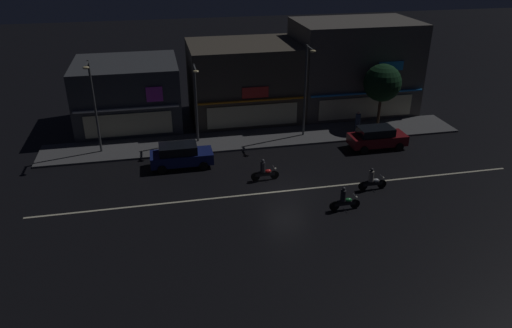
{
  "coord_description": "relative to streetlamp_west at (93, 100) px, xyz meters",
  "views": [
    {
      "loc": [
        -7.42,
        -25.8,
        14.82
      ],
      "look_at": [
        -1.62,
        1.66,
        1.29
      ],
      "focal_mm": 33.72,
      "sensor_mm": 36.0,
      "label": 1
    }
  ],
  "objects": [
    {
      "name": "ground_plane",
      "position": [
        11.95,
        -8.31,
        -4.19
      ],
      "size": [
        140.0,
        140.0,
        0.0
      ],
      "primitive_type": "plane",
      "color": "black"
    },
    {
      "name": "lane_divider_stripe",
      "position": [
        11.95,
        -8.31,
        -4.18
      ],
      "size": [
        31.37,
        0.16,
        0.01
      ],
      "primitive_type": "cube",
      "color": "beige",
      "rests_on": "ground"
    },
    {
      "name": "sidewalk_far",
      "position": [
        11.95,
        0.38,
        -4.12
      ],
      "size": [
        33.02,
        3.88,
        0.14
      ],
      "primitive_type": "cube",
      "color": "#4C4C4F",
      "rests_on": "ground"
    },
    {
      "name": "storefront_left_block",
      "position": [
        2.04,
        6.1,
        -1.53
      ],
      "size": [
        8.37,
        7.73,
        5.33
      ],
      "color": "#383A3F",
      "rests_on": "ground"
    },
    {
      "name": "storefront_center_block",
      "position": [
        21.85,
        5.71,
        -0.19
      ],
      "size": [
        10.53,
        6.95,
        8.0
      ],
      "color": "#56514C",
      "rests_on": "ground"
    },
    {
      "name": "storefront_right_block",
      "position": [
        11.95,
        5.99,
        -0.98
      ],
      "size": [
        9.4,
        7.52,
        6.43
      ],
      "color": "#4C443A",
      "rests_on": "ground"
    },
    {
      "name": "streetlamp_west",
      "position": [
        0.0,
        0.0,
        0.0
      ],
      "size": [
        0.44,
        1.64,
        6.83
      ],
      "color": "#47494C",
      "rests_on": "sidewalk_far"
    },
    {
      "name": "streetlamp_mid",
      "position": [
        7.25,
        0.48,
        -0.41
      ],
      "size": [
        0.44,
        1.64,
        6.05
      ],
      "color": "#47494C",
      "rests_on": "sidewalk_far"
    },
    {
      "name": "streetlamp_east",
      "position": [
        15.67,
        0.02,
        0.19
      ],
      "size": [
        0.44,
        1.64,
        7.2
      ],
      "color": "#47494C",
      "rests_on": "sidewalk_far"
    },
    {
      "name": "pedestrian_on_sidewalk",
      "position": [
        20.16,
        -0.06,
        -3.26
      ],
      "size": [
        0.41,
        0.41,
        1.73
      ],
      "rotation": [
        0.0,
        0.0,
        0.18
      ],
      "color": "#334766",
      "rests_on": "sidewalk_far"
    },
    {
      "name": "street_tree",
      "position": [
        22.46,
        0.98,
        -0.38
      ],
      "size": [
        3.06,
        3.06,
        5.21
      ],
      "color": "#473323",
      "rests_on": "sidewalk_far"
    },
    {
      "name": "parked_car_near_kerb",
      "position": [
        5.67,
        -3.35,
        -3.32
      ],
      "size": [
        4.3,
        1.98,
        1.67
      ],
      "rotation": [
        0.0,
        0.0,
        3.14
      ],
      "color": "navy",
      "rests_on": "ground"
    },
    {
      "name": "parked_car_trailing",
      "position": [
        20.43,
        -3.13,
        -3.32
      ],
      "size": [
        4.3,
        1.98,
        1.67
      ],
      "rotation": [
        0.0,
        0.0,
        3.14
      ],
      "color": "maroon",
      "rests_on": "ground"
    },
    {
      "name": "motorcycle_lead",
      "position": [
        14.68,
        -11.2,
        -3.56
      ],
      "size": [
        1.9,
        0.6,
        1.52
      ],
      "rotation": [
        0.0,
        0.0,
        3.25
      ],
      "color": "black",
      "rests_on": "ground"
    },
    {
      "name": "motorcycle_following",
      "position": [
        17.33,
        -9.22,
        -3.56
      ],
      "size": [
        1.9,
        0.6,
        1.52
      ],
      "rotation": [
        0.0,
        0.0,
        3.11
      ],
      "color": "black",
      "rests_on": "ground"
    },
    {
      "name": "motorcycle_opposite_lane",
      "position": [
        10.91,
        -6.52,
        -3.56
      ],
      "size": [
        1.9,
        0.6,
        1.52
      ],
      "rotation": [
        0.0,
        0.0,
        -0.08
      ],
      "color": "black",
      "rests_on": "ground"
    },
    {
      "name": "traffic_cone",
      "position": [
        7.76,
        -2.25,
        -3.91
      ],
      "size": [
        0.36,
        0.36,
        0.55
      ],
      "primitive_type": "cone",
      "color": "orange",
      "rests_on": "ground"
    }
  ]
}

